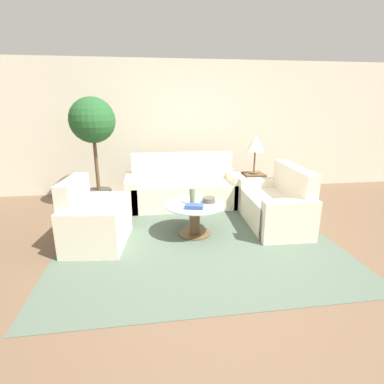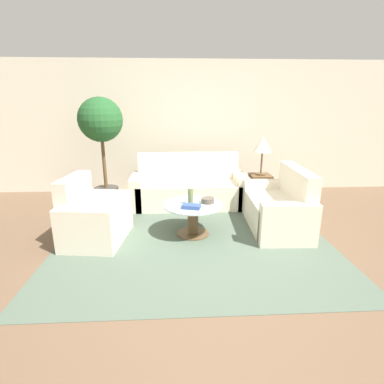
% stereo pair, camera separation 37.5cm
% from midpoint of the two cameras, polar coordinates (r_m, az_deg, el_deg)
% --- Properties ---
extents(ground_plane, '(14.00, 14.00, 0.00)m').
position_cam_midpoint_polar(ground_plane, '(3.62, 1.66, -13.06)').
color(ground_plane, brown).
extents(wall_back, '(10.00, 0.06, 2.60)m').
position_cam_midpoint_polar(wall_back, '(6.23, -3.26, 12.12)').
color(wall_back, beige).
rests_on(wall_back, ground_plane).
extents(rug, '(3.60, 3.45, 0.01)m').
position_cam_midpoint_polar(rug, '(4.29, -2.04, -8.00)').
color(rug, '#4C5B4C').
rests_on(rug, ground_plane).
extents(sofa_main, '(2.02, 0.78, 0.92)m').
position_cam_midpoint_polar(sofa_main, '(5.41, -3.57, 0.57)').
color(sofa_main, beige).
rests_on(sofa_main, ground_plane).
extents(armchair, '(0.83, 1.03, 0.88)m').
position_cam_midpoint_polar(armchair, '(4.18, -20.90, -5.55)').
color(armchair, beige).
rests_on(armchair, ground_plane).
extents(loveseat, '(0.80, 1.40, 0.90)m').
position_cam_midpoint_polar(loveseat, '(4.64, 13.85, -2.66)').
color(loveseat, beige).
rests_on(loveseat, ground_plane).
extents(coffee_table, '(0.83, 0.83, 0.45)m').
position_cam_midpoint_polar(coffee_table, '(4.18, -2.08, -4.43)').
color(coffee_table, brown).
rests_on(coffee_table, ground_plane).
extents(side_table, '(0.37, 0.37, 0.55)m').
position_cam_midpoint_polar(side_table, '(5.64, 9.67, 0.81)').
color(side_table, brown).
rests_on(side_table, ground_plane).
extents(table_lamp, '(0.32, 0.32, 0.68)m').
position_cam_midpoint_polar(table_lamp, '(5.48, 10.08, 8.90)').
color(table_lamp, brown).
rests_on(table_lamp, side_table).
extents(potted_plant, '(0.76, 0.76, 1.89)m').
position_cam_midpoint_polar(potted_plant, '(5.42, -20.23, 10.98)').
color(potted_plant, '#3D3833').
rests_on(potted_plant, ground_plane).
extents(vase, '(0.08, 0.08, 0.23)m').
position_cam_midpoint_polar(vase, '(4.08, -2.57, -0.89)').
color(vase, '#6B7A4C').
rests_on(vase, coffee_table).
extents(bowl, '(0.18, 0.18, 0.07)m').
position_cam_midpoint_polar(bowl, '(4.18, 0.66, -1.56)').
color(bowl, brown).
rests_on(bowl, coffee_table).
extents(book_stack, '(0.27, 0.20, 0.05)m').
position_cam_midpoint_polar(book_stack, '(3.95, -2.30, -2.80)').
color(book_stack, '#334C8C').
rests_on(book_stack, coffee_table).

